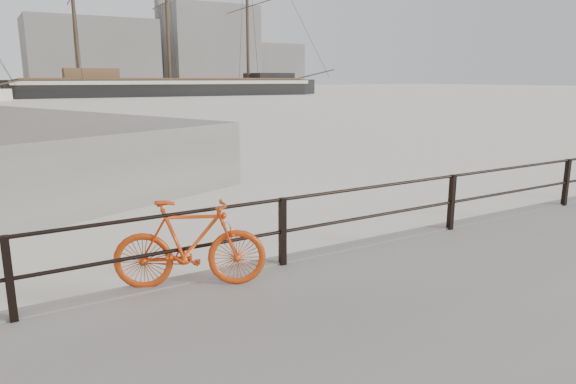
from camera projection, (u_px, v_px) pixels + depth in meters
name	position (u px, v px, depth m)	size (l,w,h in m)	color
ground	(442.00, 245.00, 9.48)	(400.00, 400.00, 0.00)	white
guardrail	(451.00, 202.00, 9.17)	(28.00, 0.10, 1.00)	black
bicycle	(190.00, 244.00, 6.59)	(1.94, 0.29, 1.17)	#C83B0D
barque_black	(171.00, 96.00, 88.95)	(64.14, 20.99, 36.01)	black
industrial_west	(92.00, 55.00, 134.86)	(32.00, 18.00, 18.00)	gray
industrial_mid	(208.00, 48.00, 155.91)	(26.00, 20.00, 24.00)	gray
industrial_east	(267.00, 66.00, 172.70)	(20.00, 16.00, 14.00)	gray
smokestack	(160.00, 12.00, 151.42)	(2.80, 2.80, 44.00)	gray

